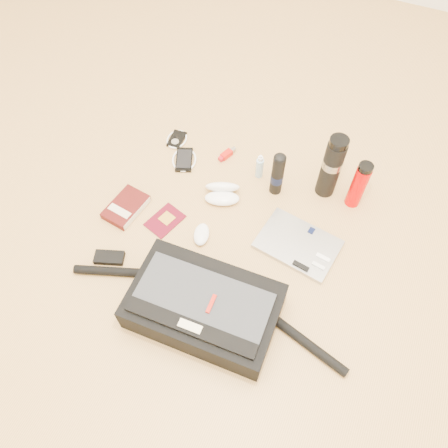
# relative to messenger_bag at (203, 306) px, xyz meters

# --- Properties ---
(ground) EXTENTS (4.00, 4.00, 0.00)m
(ground) POSITION_rel_messenger_bag_xyz_m (-0.06, 0.20, -0.06)
(ground) COLOR tan
(ground) RESTS_ON ground
(messenger_bag) EXTENTS (1.01, 0.32, 0.14)m
(messenger_bag) POSITION_rel_messenger_bag_xyz_m (0.00, 0.00, 0.00)
(messenger_bag) COLOR black
(messenger_bag) RESTS_ON ground
(laptop) EXTENTS (0.32, 0.24, 0.03)m
(laptop) POSITION_rel_messenger_bag_xyz_m (0.21, 0.39, -0.05)
(laptop) COLOR #A3A3A5
(laptop) RESTS_ON ground
(book) EXTENTS (0.14, 0.19, 0.03)m
(book) POSITION_rel_messenger_bag_xyz_m (-0.47, 0.27, -0.05)
(book) COLOR #3F0C0B
(book) RESTS_ON ground
(passport) EXTENTS (0.14, 0.16, 0.01)m
(passport) POSITION_rel_messenger_bag_xyz_m (-0.30, 0.28, -0.06)
(passport) COLOR #4E0614
(passport) RESTS_ON ground
(mouse) EXTENTS (0.08, 0.11, 0.03)m
(mouse) POSITION_rel_messenger_bag_xyz_m (-0.14, 0.28, -0.05)
(mouse) COLOR white
(mouse) RESTS_ON ground
(sunglasses_case) EXTENTS (0.17, 0.16, 0.08)m
(sunglasses_case) POSITION_rel_messenger_bag_xyz_m (-0.14, 0.48, -0.03)
(sunglasses_case) COLOR white
(sunglasses_case) RESTS_ON ground
(ipod) EXTENTS (0.10, 0.11, 0.01)m
(ipod) POSITION_rel_messenger_bag_xyz_m (-0.46, 0.69, -0.06)
(ipod) COLOR black
(ipod) RESTS_ON ground
(phone) EXTENTS (0.14, 0.15, 0.01)m
(phone) POSITION_rel_messenger_bag_xyz_m (-0.37, 0.59, -0.06)
(phone) COLOR black
(phone) RESTS_ON ground
(inhaler) EXTENTS (0.05, 0.09, 0.02)m
(inhaler) POSITION_rel_messenger_bag_xyz_m (-0.22, 0.69, -0.05)
(inhaler) COLOR red
(inhaler) RESTS_ON ground
(spray_bottle) EXTENTS (0.04, 0.04, 0.12)m
(spray_bottle) POSITION_rel_messenger_bag_xyz_m (-0.05, 0.65, -0.01)
(spray_bottle) COLOR #98C0D5
(spray_bottle) RESTS_ON ground
(aerosol_can) EXTENTS (0.06, 0.06, 0.21)m
(aerosol_can) POSITION_rel_messenger_bag_xyz_m (0.04, 0.60, 0.04)
(aerosol_can) COLOR black
(aerosol_can) RESTS_ON ground
(thermos_black) EXTENTS (0.08, 0.08, 0.30)m
(thermos_black) POSITION_rel_messenger_bag_xyz_m (0.22, 0.68, 0.09)
(thermos_black) COLOR black
(thermos_black) RESTS_ON ground
(thermos_red) EXTENTS (0.08, 0.08, 0.22)m
(thermos_red) POSITION_rel_messenger_bag_xyz_m (0.34, 0.67, 0.05)
(thermos_red) COLOR #D00000
(thermos_red) RESTS_ON ground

